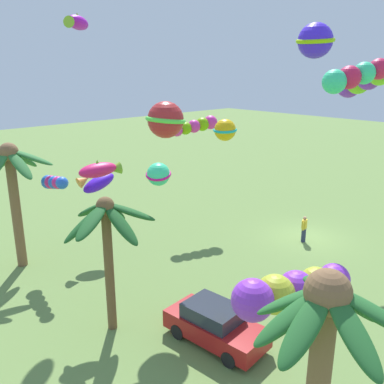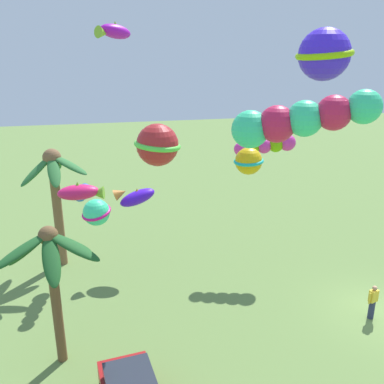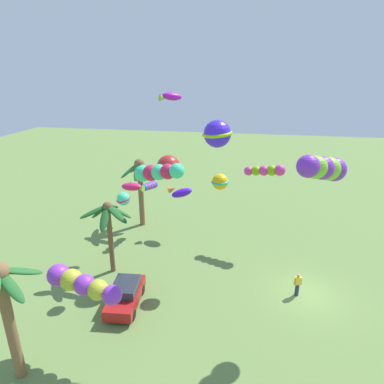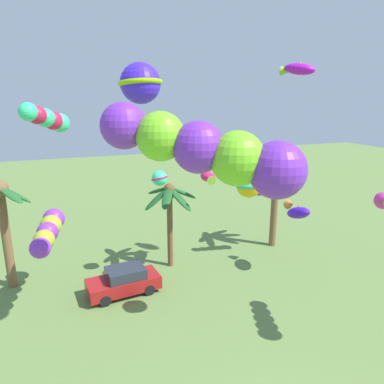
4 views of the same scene
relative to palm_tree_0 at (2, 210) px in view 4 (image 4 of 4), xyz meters
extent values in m
cylinder|color=brown|center=(0.00, -0.01, -1.66)|extent=(0.49, 0.49, 5.81)
ellipsoid|color=#236028|center=(0.72, 0.12, 0.79)|extent=(1.67, 0.79, 1.32)
ellipsoid|color=#236028|center=(0.41, 0.58, 0.78)|extent=(1.32, 1.60, 1.35)
ellipsoid|color=#236028|center=(-0.03, 0.77, 0.87)|extent=(0.59, 1.71, 1.19)
ellipsoid|color=#236028|center=(0.57, -0.65, 1.00)|extent=(1.59, 1.69, 0.93)
cylinder|color=brown|center=(9.27, -0.82, -2.01)|extent=(0.36, 0.36, 5.12)
ellipsoid|color=#1E5623|center=(10.17, -0.76, 0.19)|extent=(1.95, 0.69, 1.13)
ellipsoid|color=#1E5623|center=(9.52, -0.08, 0.00)|extent=(1.09, 1.81, 1.48)
ellipsoid|color=#1E5623|center=(8.83, 0.02, 0.28)|extent=(1.42, 2.01, 0.96)
ellipsoid|color=#1E5623|center=(8.47, -0.92, 0.03)|extent=(1.82, 0.80, 1.42)
ellipsoid|color=#1E5623|center=(8.86, -1.64, 0.22)|extent=(1.37, 1.99, 1.07)
ellipsoid|color=#1E5623|center=(9.72, -1.48, 0.02)|extent=(1.45, 1.76, 1.44)
sphere|color=brown|center=(9.27, -0.82, 0.56)|extent=(0.68, 0.68, 0.68)
cylinder|color=brown|center=(17.22, -0.44, -1.56)|extent=(0.49, 0.49, 6.02)
ellipsoid|color=#2D7033|center=(18.12, -0.49, 0.97)|extent=(1.98, 0.71, 1.43)
ellipsoid|color=#2D7033|center=(17.78, 0.20, 0.90)|extent=(1.69, 1.81, 1.55)
ellipsoid|color=#2D7033|center=(16.83, 0.32, 0.91)|extent=(1.40, 1.95, 1.54)
ellipsoid|color=#2D7033|center=(16.32, -0.56, 0.98)|extent=(2.02, 0.85, 1.42)
ellipsoid|color=#2D7033|center=(16.68, -1.28, 1.15)|extent=(1.65, 2.10, 1.09)
ellipsoid|color=#2D7033|center=(17.62, -1.24, 0.96)|extent=(1.42, 2.01, 1.44)
sphere|color=brown|center=(17.22, -0.44, 1.45)|extent=(0.93, 0.93, 0.93)
cube|color=#A51919|center=(5.81, -3.14, -3.97)|extent=(4.04, 2.06, 0.70)
cube|color=#282D38|center=(5.96, -3.12, -3.34)|extent=(2.16, 1.68, 0.56)
cylinder|color=black|center=(4.69, -4.03, -4.27)|extent=(0.61, 0.24, 0.60)
cylinder|color=black|center=(4.54, -2.47, -4.27)|extent=(0.61, 0.24, 0.60)
cylinder|color=black|center=(7.09, -3.80, -4.27)|extent=(0.61, 0.24, 0.60)
cylinder|color=black|center=(6.94, -2.24, -4.27)|extent=(0.61, 0.24, 0.60)
sphere|color=#35DF94|center=(3.28, -5.59, 4.97)|extent=(0.76, 0.76, 0.76)
sphere|color=#D31E49|center=(3.03, -6.04, 5.09)|extent=(0.73, 0.73, 0.73)
sphere|color=#35DF94|center=(2.78, -6.48, 5.22)|extent=(0.70, 0.70, 0.70)
sphere|color=#D31E49|center=(2.53, -6.93, 5.35)|extent=(0.67, 0.67, 0.67)
sphere|color=#35DF94|center=(2.28, -7.38, 5.47)|extent=(0.63, 0.63, 0.63)
sphere|color=#E332A3|center=(15.93, -10.19, 1.67)|extent=(0.75, 0.75, 0.75)
ellipsoid|color=#E91D62|center=(11.36, -1.84, 1.36)|extent=(1.09, 1.77, 0.69)
cone|color=#75B42A|center=(11.23, -2.55, 1.31)|extent=(0.60, 0.63, 0.55)
cone|color=#75B42A|center=(11.36, -1.84, 1.62)|extent=(0.38, 0.38, 0.33)
sphere|color=blue|center=(16.50, -1.96, -0.19)|extent=(0.71, 0.71, 0.71)
sphere|color=#DB237D|center=(16.02, -1.91, -0.09)|extent=(0.68, 0.68, 0.68)
sphere|color=blue|center=(15.53, -1.86, 0.00)|extent=(0.65, 0.65, 0.65)
sphere|color=#DB237D|center=(15.05, -1.81, 0.09)|extent=(0.62, 0.62, 0.62)
sphere|color=blue|center=(14.57, -1.76, 0.18)|extent=(0.59, 0.59, 0.59)
sphere|color=#EAB30E|center=(10.33, -8.41, 2.46)|extent=(1.07, 1.07, 1.07)
torus|color=#18BAB2|center=(10.33, -8.41, 2.46)|extent=(1.56, 1.56, 0.22)
sphere|color=purple|center=(7.32, -14.64, 4.47)|extent=(1.24, 1.24, 1.24)
sphere|color=#78D725|center=(6.61, -14.19, 4.69)|extent=(1.19, 1.19, 1.19)
sphere|color=purple|center=(5.90, -13.74, 4.91)|extent=(1.14, 1.14, 1.14)
sphere|color=#78D725|center=(5.19, -13.29, 5.12)|extent=(1.09, 1.09, 1.09)
sphere|color=purple|center=(4.48, -12.84, 5.34)|extent=(1.04, 1.04, 1.04)
sphere|color=#B32425|center=(10.60, -4.87, 3.22)|extent=(1.59, 1.59, 1.59)
torus|color=#59E943|center=(10.60, -4.87, 3.22)|extent=(2.12, 2.12, 0.37)
ellipsoid|color=#4815E3|center=(16.03, -4.58, -0.64)|extent=(1.08, 2.09, 1.30)
cone|color=orange|center=(16.09, -3.72, -0.35)|extent=(0.66, 0.81, 0.78)
cone|color=orange|center=(16.03, -4.58, -0.33)|extent=(0.41, 0.41, 0.39)
ellipsoid|color=#AD14C0|center=(15.87, -3.92, 7.44)|extent=(1.76, 1.89, 0.81)
cone|color=#85BB2A|center=(15.39, -3.32, 7.35)|extent=(0.79, 0.80, 0.60)
cone|color=#85BB2A|center=(15.87, -3.92, 7.72)|extent=(0.48, 0.48, 0.35)
sphere|color=purple|center=(2.57, -1.03, -0.48)|extent=(1.15, 1.15, 1.15)
sphere|color=gold|center=(2.41, -1.82, -0.56)|extent=(1.11, 1.11, 1.11)
sphere|color=purple|center=(2.25, -2.61, -0.63)|extent=(1.06, 1.06, 1.06)
sphere|color=gold|center=(2.09, -3.40, -0.71)|extent=(1.01, 1.01, 1.01)
sphere|color=purple|center=(1.93, -4.18, -0.79)|extent=(0.97, 0.97, 0.97)
sphere|color=#3AEA9B|center=(8.20, -2.48, 1.65)|extent=(0.85, 0.85, 0.85)
torus|color=#DC167F|center=(8.20, -2.48, 1.65)|extent=(1.32, 1.31, 0.36)
sphere|color=#4121EE|center=(5.88, -8.62, 6.40)|extent=(1.36, 1.36, 1.36)
torus|color=#99D50B|center=(5.88, -8.62, 6.40)|extent=(1.85, 1.86, 0.32)
camera|label=1|loc=(-3.38, 6.79, 5.39)|focal=39.05mm
camera|label=2|loc=(-4.32, -2.53, 6.33)|focal=38.36mm
camera|label=3|loc=(-10.41, -10.33, 9.30)|focal=31.07mm
camera|label=4|loc=(3.04, -20.73, 5.94)|focal=32.97mm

